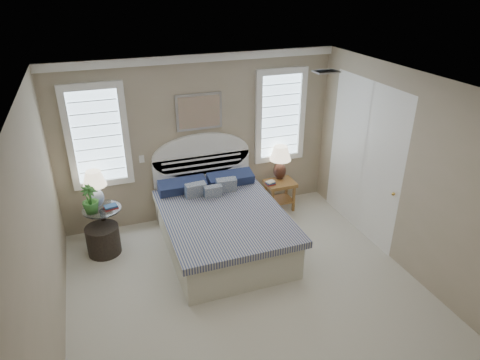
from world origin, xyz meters
name	(u,v)px	position (x,y,z in m)	size (l,w,h in m)	color
floor	(256,306)	(0.00, 0.00, 0.00)	(4.50, 5.00, 0.01)	beige
ceiling	(261,94)	(0.00, 0.00, 2.70)	(4.50, 5.00, 0.01)	white
wall_back	(200,139)	(0.00, 2.50, 1.35)	(4.50, 0.02, 2.70)	tan
wall_left	(40,254)	(-2.25, 0.00, 1.35)	(0.02, 5.00, 2.70)	tan
wall_right	(421,183)	(2.25, 0.00, 1.35)	(0.02, 5.00, 2.70)	tan
crown_molding	(197,58)	(0.00, 2.46, 2.64)	(4.50, 0.08, 0.12)	white
hvac_vent	(326,72)	(1.20, 0.80, 2.68)	(0.30, 0.20, 0.02)	#B2B2B2
switch_plate	(142,159)	(-0.95, 2.48, 1.15)	(0.08, 0.01, 0.12)	white
window_left	(98,136)	(-1.55, 2.48, 1.60)	(0.90, 0.06, 1.60)	#C7E7FD
window_right	(280,116)	(1.40, 2.48, 1.60)	(0.90, 0.06, 1.60)	#C7E7FD
painting	(199,112)	(0.00, 2.46, 1.82)	(0.74, 0.04, 0.58)	silver
closet_door	(363,159)	(2.23, 1.20, 1.20)	(0.02, 1.80, 2.40)	white
bed	(220,222)	(0.00, 1.46, 0.39)	(1.72, 2.28, 1.47)	beige
side_table_left	(104,223)	(-1.65, 2.05, 0.39)	(0.56, 0.56, 0.63)	black
nightstand_right	(280,189)	(1.30, 2.15, 0.39)	(0.50, 0.40, 0.53)	olive
floor_pot	(103,240)	(-1.70, 1.84, 0.22)	(0.48, 0.48, 0.44)	black
lamp_left	(95,184)	(-1.69, 2.19, 0.97)	(0.39, 0.39, 0.56)	white
lamp_right	(280,159)	(1.35, 2.30, 0.90)	(0.42, 0.42, 0.60)	black
potted_plant	(90,199)	(-1.79, 1.99, 0.84)	(0.24, 0.24, 0.43)	#3B6E2C
books_left	(111,207)	(-1.52, 2.00, 0.66)	(0.23, 0.19, 0.05)	maroon
books_right	(270,183)	(1.10, 2.11, 0.56)	(0.17, 0.14, 0.06)	maroon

